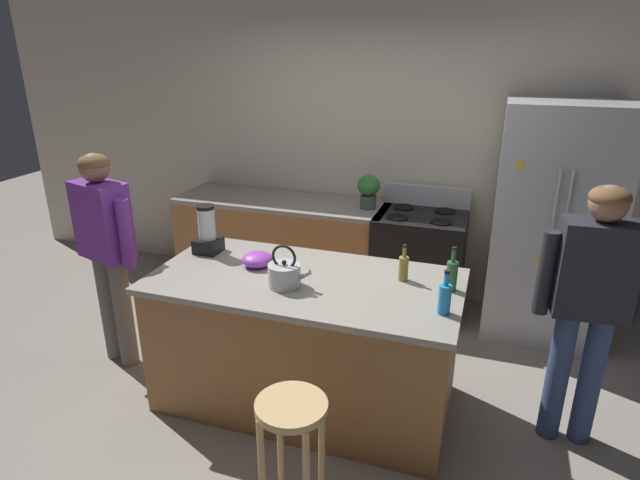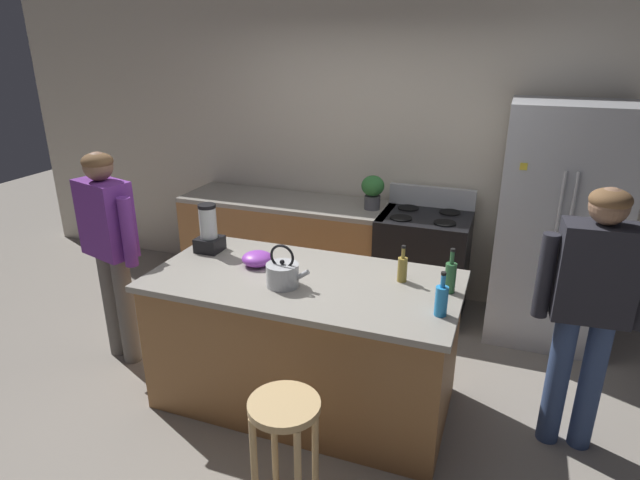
{
  "view_description": "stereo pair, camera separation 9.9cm",
  "coord_description": "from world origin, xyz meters",
  "px_view_note": "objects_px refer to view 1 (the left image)",
  "views": [
    {
      "loc": [
        1.06,
        -2.83,
        2.32
      ],
      "look_at": [
        0.0,
        0.3,
        1.06
      ],
      "focal_mm": 29.76,
      "sensor_mm": 36.0,
      "label": 1
    },
    {
      "loc": [
        1.15,
        -2.8,
        2.32
      ],
      "look_at": [
        0.0,
        0.3,
        1.06
      ],
      "focal_mm": 29.76,
      "sensor_mm": 36.0,
      "label": 2
    }
  ],
  "objects_px": {
    "refrigerator": "(553,224)",
    "bottle_soda": "(445,298)",
    "bottle_vinegar": "(404,267)",
    "blender_appliance": "(207,233)",
    "person_by_island_left": "(106,242)",
    "kitchen_island": "(305,341)",
    "bottle_olive_oil": "(452,275)",
    "mixing_bowl": "(258,259)",
    "tea_kettle": "(285,274)",
    "person_by_sink_right": "(590,295)",
    "potted_plant": "(369,190)",
    "stove_range": "(418,262)",
    "bar_stool": "(292,428)"
  },
  "relations": [
    {
      "from": "refrigerator",
      "to": "bottle_soda",
      "type": "xyz_separation_m",
      "value": [
        -0.66,
        -1.68,
        0.06
      ]
    },
    {
      "from": "bottle_vinegar",
      "to": "blender_appliance",
      "type": "bearing_deg",
      "value": 179.03
    },
    {
      "from": "person_by_island_left",
      "to": "blender_appliance",
      "type": "bearing_deg",
      "value": 15.67
    },
    {
      "from": "kitchen_island",
      "to": "bottle_olive_oil",
      "type": "xyz_separation_m",
      "value": [
        0.88,
        0.12,
        0.55
      ]
    },
    {
      "from": "refrigerator",
      "to": "person_by_island_left",
      "type": "xyz_separation_m",
      "value": [
        -3.04,
        -1.5,
        0.02
      ]
    },
    {
      "from": "blender_appliance",
      "to": "bottle_soda",
      "type": "relative_size",
      "value": 1.34
    },
    {
      "from": "bottle_soda",
      "to": "mixing_bowl",
      "type": "distance_m",
      "value": 1.27
    },
    {
      "from": "bottle_soda",
      "to": "tea_kettle",
      "type": "relative_size",
      "value": 0.93
    },
    {
      "from": "mixing_bowl",
      "to": "refrigerator",
      "type": "bearing_deg",
      "value": 36.68
    },
    {
      "from": "bottle_vinegar",
      "to": "tea_kettle",
      "type": "distance_m",
      "value": 0.74
    },
    {
      "from": "person_by_sink_right",
      "to": "mixing_bowl",
      "type": "relative_size",
      "value": 7.81
    },
    {
      "from": "refrigerator",
      "to": "potted_plant",
      "type": "distance_m",
      "value": 1.51
    },
    {
      "from": "bottle_vinegar",
      "to": "tea_kettle",
      "type": "bearing_deg",
      "value": -154.79
    },
    {
      "from": "potted_plant",
      "to": "tea_kettle",
      "type": "bearing_deg",
      "value": -93.54
    },
    {
      "from": "stove_range",
      "to": "bottle_soda",
      "type": "distance_m",
      "value": 1.82
    },
    {
      "from": "person_by_island_left",
      "to": "bottle_soda",
      "type": "height_order",
      "value": "person_by_island_left"
    },
    {
      "from": "bottle_vinegar",
      "to": "person_by_island_left",
      "type": "bearing_deg",
      "value": -175.2
    },
    {
      "from": "refrigerator",
      "to": "bottle_olive_oil",
      "type": "bearing_deg",
      "value": -115.36
    },
    {
      "from": "refrigerator",
      "to": "mixing_bowl",
      "type": "relative_size",
      "value": 9.19
    },
    {
      "from": "person_by_sink_right",
      "to": "bottle_olive_oil",
      "type": "bearing_deg",
      "value": -176.65
    },
    {
      "from": "refrigerator",
      "to": "potted_plant",
      "type": "xyz_separation_m",
      "value": [
        -1.51,
        0.05,
        0.13
      ]
    },
    {
      "from": "bottle_olive_oil",
      "to": "blender_appliance",
      "type": "bearing_deg",
      "value": 177.5
    },
    {
      "from": "potted_plant",
      "to": "bottle_soda",
      "type": "bearing_deg",
      "value": -63.85
    },
    {
      "from": "bottle_olive_oil",
      "to": "stove_range",
      "type": "bearing_deg",
      "value": 105.08
    },
    {
      "from": "bottle_vinegar",
      "to": "person_by_sink_right",
      "type": "bearing_deg",
      "value": -0.31
    },
    {
      "from": "bar_stool",
      "to": "potted_plant",
      "type": "xyz_separation_m",
      "value": [
        -0.22,
        2.42,
        0.56
      ]
    },
    {
      "from": "person_by_sink_right",
      "to": "blender_appliance",
      "type": "distance_m",
      "value": 2.44
    },
    {
      "from": "bottle_vinegar",
      "to": "potted_plant",
      "type": "bearing_deg",
      "value": 112.19
    },
    {
      "from": "stove_range",
      "to": "bottle_olive_oil",
      "type": "bearing_deg",
      "value": -74.92
    },
    {
      "from": "bottle_olive_oil",
      "to": "tea_kettle",
      "type": "xyz_separation_m",
      "value": [
        -0.96,
        -0.26,
        -0.02
      ]
    },
    {
      "from": "refrigerator",
      "to": "tea_kettle",
      "type": "xyz_separation_m",
      "value": [
        -1.61,
        -1.64,
        0.04
      ]
    },
    {
      "from": "refrigerator",
      "to": "potted_plant",
      "type": "height_order",
      "value": "refrigerator"
    },
    {
      "from": "kitchen_island",
      "to": "person_by_sink_right",
      "type": "height_order",
      "value": "person_by_sink_right"
    },
    {
      "from": "bottle_soda",
      "to": "kitchen_island",
      "type": "bearing_deg",
      "value": 168.51
    },
    {
      "from": "bar_stool",
      "to": "bottle_soda",
      "type": "distance_m",
      "value": 1.05
    },
    {
      "from": "blender_appliance",
      "to": "tea_kettle",
      "type": "distance_m",
      "value": 0.79
    },
    {
      "from": "bottle_olive_oil",
      "to": "person_by_sink_right",
      "type": "bearing_deg",
      "value": 3.35
    },
    {
      "from": "person_by_sink_right",
      "to": "bottle_vinegar",
      "type": "relative_size",
      "value": 6.82
    },
    {
      "from": "potted_plant",
      "to": "bottle_olive_oil",
      "type": "bearing_deg",
      "value": -59.0
    },
    {
      "from": "bottle_vinegar",
      "to": "kitchen_island",
      "type": "bearing_deg",
      "value": -163.43
    },
    {
      "from": "stove_range",
      "to": "mixing_bowl",
      "type": "xyz_separation_m",
      "value": [
        -0.87,
        -1.44,
        0.49
      ]
    },
    {
      "from": "person_by_sink_right",
      "to": "tea_kettle",
      "type": "height_order",
      "value": "person_by_sink_right"
    },
    {
      "from": "bar_stool",
      "to": "bottle_vinegar",
      "type": "distance_m",
      "value": 1.2
    },
    {
      "from": "refrigerator",
      "to": "bottle_soda",
      "type": "relative_size",
      "value": 7.4
    },
    {
      "from": "stove_range",
      "to": "bar_stool",
      "type": "height_order",
      "value": "stove_range"
    },
    {
      "from": "kitchen_island",
      "to": "bottle_vinegar",
      "type": "relative_size",
      "value": 8.25
    },
    {
      "from": "bar_stool",
      "to": "blender_appliance",
      "type": "xyz_separation_m",
      "value": [
        -1.04,
        1.07,
        0.53
      ]
    },
    {
      "from": "bar_stool",
      "to": "bottle_vinegar",
      "type": "height_order",
      "value": "bottle_vinegar"
    },
    {
      "from": "person_by_sink_right",
      "to": "bottle_vinegar",
      "type": "distance_m",
      "value": 1.05
    },
    {
      "from": "refrigerator",
      "to": "person_by_sink_right",
      "type": "xyz_separation_m",
      "value": [
        0.11,
        -1.33,
        0.03
      ]
    }
  ]
}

